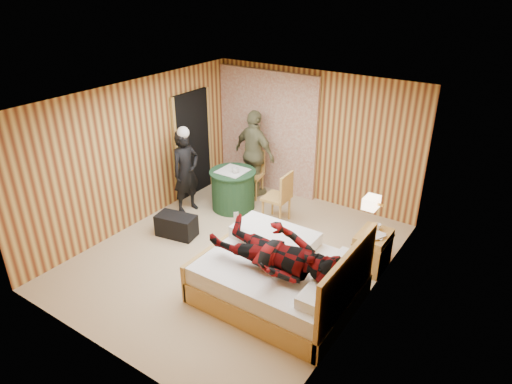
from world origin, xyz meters
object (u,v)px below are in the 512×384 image
Objects in this scene: man_on_bed at (275,244)px; duffel_bag at (176,226)px; bed at (282,278)px; wall_lamp at (372,203)px; chair_near at (281,194)px; man_at_table at (255,154)px; woman_standing at (186,172)px; nightstand at (372,250)px; round_table at (233,189)px; chair_far at (253,170)px.

duffel_bag is at bearing 164.84° from man_on_bed.
bed is 0.70m from man_on_bed.
wall_lamp reaches higher than chair_near.
man_on_bed is (2.15, -2.71, 0.12)m from man_at_table.
woman_standing is 0.88× the size of man_on_bed.
bed is 3.09× the size of duffel_bag.
nightstand is 3.14m from man_at_table.
woman_standing is 0.90× the size of man_at_table.
wall_lamp is 3.35m from duffel_bag.
round_table is 2.99m from man_on_bed.
bed reaches higher than duffel_bag.
chair_near is 1.44× the size of duffel_bag.
round_table is 0.70m from chair_far.
nightstand is at bearing 65.42° from man_on_bed.
chair_far is 0.60× the size of woman_standing.
nightstand is 3.57m from woman_standing.
bed is 2.21× the size of chair_far.
wall_lamp is 0.17× the size of woman_standing.
chair_near is 2.35m from man_on_bed.
nightstand is at bearing 74.67° from chair_near.
woman_standing is at bearing -129.39° from chair_far.
chair_far reaches higher than round_table.
chair_near is 1.87m from duffel_bag.
bed reaches higher than nightstand.
chair_far is (-2.14, 2.44, 0.22)m from bed.
woman_standing is 1.43m from man_at_table.
round_table is 1.30× the size of duffel_bag.
woman_standing is at bearing -73.73° from chair_near.
round_table is at bearing -100.57° from chair_far.
bed is at bearing -60.73° from chair_far.
wall_lamp is 3.63m from woman_standing.
duffel_bag is (-0.18, -2.03, -0.35)m from chair_far.
woman_standing is (-0.64, -1.23, 0.24)m from chair_far.
chair_near is at bearing 37.86° from duffel_bag.
round_table is at bearing 101.13° from man_at_table.
wall_lamp is 0.39× the size of duffel_bag.
round_table reaches higher than nightstand.
chair_far is 0.33m from man_at_table.
man_at_table is (0.00, 0.72, 0.48)m from round_table.
wall_lamp is 3.17m from round_table.
man_on_bed is at bearing -114.58° from nightstand.
round_table is at bearing -91.03° from chair_near.
man_at_table reaches higher than wall_lamp.
woman_standing is (-0.46, 0.81, 0.59)m from duffel_bag.
round_table is at bearing 164.34° from wall_lamp.
man_on_bed is at bearing -62.90° from chair_far.
man_at_table is (-2.93, 1.54, -0.44)m from wall_lamp.
bed is 3.31m from man_at_table.
nightstand is at bearing 61.02° from bed.
man_at_table is at bearing 130.58° from bed.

